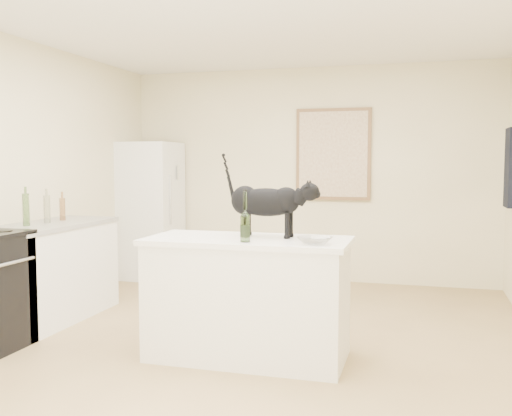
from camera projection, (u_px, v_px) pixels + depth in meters
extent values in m
plane|color=tan|center=(243.00, 348.00, 4.55)|extent=(5.50, 5.50, 0.00)
plane|color=white|center=(242.00, 10.00, 4.34)|extent=(5.50, 5.50, 0.00)
plane|color=beige|center=(309.00, 175.00, 7.08)|extent=(4.50, 0.00, 4.50)
cube|color=white|center=(248.00, 301.00, 4.29)|extent=(1.44, 0.67, 0.86)
cube|color=white|center=(248.00, 241.00, 4.26)|extent=(1.50, 0.70, 0.04)
cube|color=white|center=(51.00, 274.00, 5.33)|extent=(0.60, 1.40, 0.86)
cube|color=gray|center=(49.00, 225.00, 5.30)|extent=(0.62, 1.44, 0.04)
cube|color=white|center=(150.00, 210.00, 7.26)|extent=(0.68, 0.68, 1.70)
cube|color=brown|center=(333.00, 154.00, 6.95)|extent=(0.90, 0.03, 1.10)
cube|color=beige|center=(333.00, 154.00, 6.93)|extent=(0.82, 0.00, 1.02)
cube|color=black|center=(511.00, 168.00, 5.80)|extent=(0.08, 0.34, 0.80)
cylinder|color=#345421|center=(245.00, 219.00, 4.04)|extent=(0.08, 0.08, 0.32)
imported|color=white|center=(315.00, 240.00, 3.94)|extent=(0.28, 0.28, 0.05)
cube|color=silver|center=(178.00, 173.00, 7.23)|extent=(0.05, 0.14, 0.18)
cylinder|color=#929E92|center=(47.00, 209.00, 5.29)|extent=(0.06, 0.06, 0.26)
cylinder|color=brown|center=(62.00, 209.00, 5.53)|extent=(0.06, 0.06, 0.22)
cylinder|color=#28531C|center=(26.00, 210.00, 5.05)|extent=(0.06, 0.06, 0.28)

